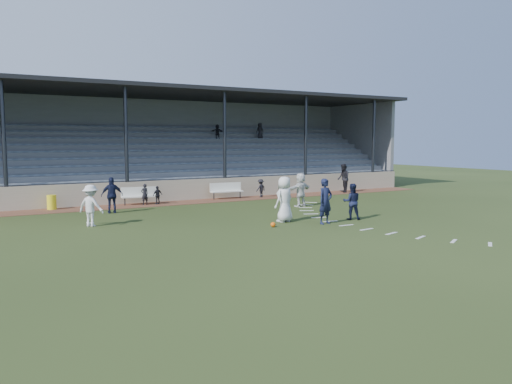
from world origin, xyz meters
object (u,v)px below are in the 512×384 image
at_px(bench_right, 226,189).
at_px(official, 343,178).
at_px(player_white_lead, 284,199).
at_px(trash_bin, 52,202).
at_px(player_navy_lead, 325,201).
at_px(bench_left, 140,194).
at_px(football, 273,225).

relative_size(bench_right, official, 1.05).
relative_size(bench_right, player_white_lead, 1.04).
xyz_separation_m(bench_right, trash_bin, (-9.76, 0.04, -0.20)).
bearing_deg(bench_right, player_navy_lead, -89.15).
xyz_separation_m(bench_left, trash_bin, (-4.47, 0.19, -0.20)).
height_order(bench_left, official, official).
height_order(football, player_navy_lead, player_navy_lead).
height_order(bench_right, player_navy_lead, player_navy_lead).
bearing_deg(player_white_lead, player_navy_lead, 116.67).
distance_m(bench_right, trash_bin, 9.76).
bearing_deg(trash_bin, player_white_lead, -47.69).
xyz_separation_m(football, player_white_lead, (1.11, 0.90, 0.87)).
bearing_deg(trash_bin, football, -54.46).
bearing_deg(player_navy_lead, bench_left, 108.03).
distance_m(player_white_lead, player_navy_lead, 1.76).
xyz_separation_m(bench_left, official, (13.77, -0.42, 0.39)).
xyz_separation_m(football, official, (11.20, 9.24, 0.88)).
xyz_separation_m(bench_right, football, (-2.72, -9.81, -0.48)).
distance_m(trash_bin, player_white_lead, 12.12).
bearing_deg(official, trash_bin, -67.05).
height_order(bench_right, player_white_lead, player_white_lead).
bearing_deg(football, bench_right, 74.48).
height_order(bench_left, football, bench_left).
relative_size(player_navy_lead, official, 0.99).
bearing_deg(bench_right, official, -0.69).
bearing_deg(football, official, 39.52).
bearing_deg(official, football, -25.62).
distance_m(trash_bin, football, 12.11).
relative_size(bench_right, football, 9.92).
bearing_deg(bench_left, official, 4.22).
xyz_separation_m(trash_bin, player_white_lead, (8.15, -8.95, 0.59)).
bearing_deg(bench_right, player_white_lead, -97.11).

